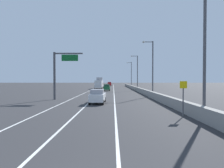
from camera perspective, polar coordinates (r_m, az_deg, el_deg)
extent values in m
plane|color=#2D2D30|center=(67.65, -0.76, -1.45)|extent=(320.00, 320.00, 0.00)
cube|color=silver|center=(59.04, -6.28, -1.83)|extent=(0.16, 130.00, 0.00)
cube|color=silver|center=(58.74, -2.88, -1.84)|extent=(0.16, 130.00, 0.00)
cube|color=silver|center=(58.65, 0.53, -1.84)|extent=(0.16, 130.00, 0.00)
cube|color=gray|center=(44.16, 9.14, -2.14)|extent=(0.60, 120.00, 1.10)
cylinder|color=#47474C|center=(31.61, -16.78, 2.32)|extent=(0.36, 0.36, 7.50)
cube|color=#47474C|center=(31.30, -12.84, 8.88)|extent=(4.50, 0.20, 0.20)
cube|color=#0C5923|center=(31.04, -12.47, 7.64)|extent=(2.60, 0.10, 1.00)
cylinder|color=#4C4C51|center=(17.08, 20.45, -5.24)|extent=(0.10, 0.10, 2.40)
cube|color=yellow|center=(16.95, 20.53, -0.21)|extent=(0.60, 0.04, 0.60)
cylinder|color=#4C4C51|center=(17.08, 25.90, 8.52)|extent=(0.24, 0.24, 10.61)
cylinder|color=#4C4C51|center=(37.88, 12.06, 4.50)|extent=(0.24, 0.24, 10.61)
cube|color=#4C4C51|center=(38.36, 10.74, 12.23)|extent=(1.80, 0.12, 0.12)
sphere|color=beige|center=(38.21, 9.38, 12.28)|extent=(0.44, 0.44, 0.44)
cylinder|color=#4C4C51|center=(59.29, 7.59, 3.30)|extent=(0.24, 0.24, 10.61)
cube|color=#4C4C51|center=(59.60, 6.74, 8.27)|extent=(1.80, 0.12, 0.12)
sphere|color=beige|center=(59.50, 5.87, 8.28)|extent=(0.44, 0.44, 0.44)
cylinder|color=#4C4C51|center=(80.91, 5.79, 2.73)|extent=(0.24, 0.24, 10.61)
cube|color=#4C4C51|center=(81.14, 5.17, 6.38)|extent=(1.80, 0.12, 0.12)
sphere|color=beige|center=(81.07, 4.53, 6.38)|extent=(0.44, 0.44, 0.44)
cube|color=#196033|center=(55.26, -1.55, -1.19)|extent=(1.76, 4.03, 0.95)
cube|color=#1C4633|center=(54.83, -1.57, -0.40)|extent=(1.55, 1.81, 0.60)
cylinder|color=black|center=(56.87, -2.30, -1.60)|extent=(0.22, 0.68, 0.68)
cylinder|color=black|center=(56.82, -0.69, -1.60)|extent=(0.22, 0.68, 0.68)
cylinder|color=black|center=(53.75, -2.46, -1.76)|extent=(0.22, 0.68, 0.68)
cylinder|color=black|center=(53.70, -0.76, -1.76)|extent=(0.22, 0.68, 0.68)
cube|color=white|center=(25.63, -4.29, -3.94)|extent=(1.95, 4.68, 0.93)
cube|color=#96969E|center=(25.11, -4.40, -2.29)|extent=(1.67, 2.12, 0.60)
cylinder|color=black|center=(27.61, -5.63, -4.54)|extent=(0.24, 0.69, 0.68)
cylinder|color=black|center=(27.45, -2.13, -4.57)|extent=(0.24, 0.69, 0.68)
cylinder|color=black|center=(23.93, -6.77, -5.42)|extent=(0.24, 0.69, 0.68)
cylinder|color=black|center=(23.75, -2.73, -5.47)|extent=(0.24, 0.69, 0.68)
cube|color=red|center=(98.56, -0.75, -0.08)|extent=(1.90, 4.81, 1.19)
cube|color=maroon|center=(98.06, -0.76, 0.44)|extent=(1.66, 2.17, 0.60)
cylinder|color=black|center=(100.54, -1.22, -0.40)|extent=(0.22, 0.68, 0.68)
cylinder|color=black|center=(100.50, -0.24, -0.40)|extent=(0.22, 0.68, 0.68)
cylinder|color=black|center=(96.65, -1.29, -0.46)|extent=(0.22, 0.68, 0.68)
cylinder|color=black|center=(96.61, -0.27, -0.46)|extent=(0.22, 0.68, 0.68)
cube|color=silver|center=(68.42, -3.87, 0.03)|extent=(2.58, 8.25, 2.46)
cube|color=gray|center=(70.20, -3.73, 1.51)|extent=(2.15, 1.85, 1.10)
cylinder|color=black|center=(71.94, -4.50, -0.89)|extent=(0.24, 1.00, 1.00)
cylinder|color=black|center=(71.74, -2.72, -0.90)|extent=(0.24, 1.00, 1.00)
cylinder|color=black|center=(65.19, -5.14, -1.11)|extent=(0.24, 1.00, 1.00)
cylinder|color=black|center=(64.97, -3.18, -1.11)|extent=(0.24, 1.00, 1.00)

